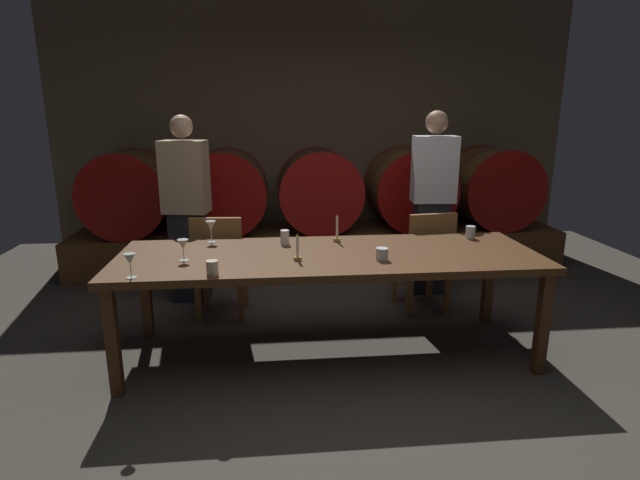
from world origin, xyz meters
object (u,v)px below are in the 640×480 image
Objects in this scene: wine_barrel_left at (226,192)px; wine_barrel_far_right at (493,187)px; wine_glass_left at (130,260)px; wine_barrel_center at (319,190)px; guest_left at (187,209)px; dining_table at (329,262)px; chair_left at (220,262)px; cup_center_left at (285,237)px; cup_far_right at (470,232)px; wine_glass_right at (211,226)px; wine_barrel_right at (409,189)px; candle_right at (337,234)px; wine_glass_center at (183,245)px; chair_right at (426,257)px; candle_left at (298,253)px; cup_center_right at (382,254)px; cup_far_left at (212,268)px; wine_barrel_far_left at (130,193)px; guest_right at (432,203)px.

wine_barrel_left and wine_barrel_far_right have the same top height.
wine_barrel_left is at bearing 82.26° from wine_glass_left.
guest_left is (-1.25, -0.94, -0.01)m from wine_barrel_center.
chair_left is (-0.81, 0.69, -0.19)m from dining_table.
wine_barrel_left is 8.36× the size of cup_center_left.
cup_center_left is 1.40m from cup_far_right.
cup_far_right is at bearing 169.09° from guest_left.
wine_glass_right is at bearing 168.56° from cup_center_left.
wine_barrel_right and wine_barrel_far_right have the same top height.
candle_right reaches higher than chair_left.
wine_glass_center is (-3.03, -2.17, -0.00)m from wine_barrel_far_right.
wine_glass_center is (-1.85, -0.76, 0.36)m from chair_right.
dining_table is 0.29m from candle_left.
wine_glass_right is 1.28m from cup_center_right.
wine_glass_left is at bearing 19.65° from chair_right.
chair_left is at bearing 87.35° from wine_glass_right.
dining_table is at bearing 143.28° from chair_left.
cup_center_right is (1.06, 0.20, -0.00)m from cup_far_left.
wine_barrel_right is at bearing -147.39° from guest_left.
dining_table is 1.62m from guest_left.
cup_center_right is at bearing -4.43° from candle_left.
wine_barrel_center is 1.00m from wine_barrel_right.
cup_far_left is 1.97m from cup_far_right.
guest_left reaches higher than cup_far_right.
cup_far_left is (-0.83, -0.69, -0.01)m from candle_right.
wine_glass_right is at bearing -138.70° from wine_barrel_right.
wine_barrel_left is 6.15× the size of wine_glass_center.
candle_left is at bearing -74.06° from wine_barrel_left.
wine_barrel_far_right is at bearing 52.40° from cup_center_right.
wine_barrel_right is 9.23× the size of cup_far_right.
wine_barrel_far_right is 2.88m from cup_center_right.
guest_left is 1.59m from cup_far_left.
cup_far_left is (-2.82, -2.48, -0.06)m from wine_barrel_far_right.
wine_barrel_far_right is at bearing -137.54° from chair_right.
cup_far_left is at bearing 113.94° from guest_left.
wine_barrel_left is 2.03m from candle_right.
dining_table is at bearing 4.86° from wine_glass_center.
guest_left is at bearing -143.27° from wine_barrel_center.
guest_left reaches higher than chair_right.
wine_barrel_center is 1.65m from chair_right.
chair_right is 1.79m from wine_glass_right.
wine_glass_right is (-0.96, -1.72, 0.01)m from wine_barrel_center.
wine_barrel_far_left and wine_barrel_far_right have the same top height.
wine_glass_left is at bearing -178.10° from cup_far_left.
chair_left is 10.88× the size of cup_center_right.
wine_barrel_right is 0.31× the size of dining_table.
guest_right is at bearing -170.22° from guest_left.
wine_barrel_center reaches higher than chair_left.
wine_glass_center is 2.10m from cup_far_right.
wine_barrel_left is 2.94m from wine_barrel_far_right.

